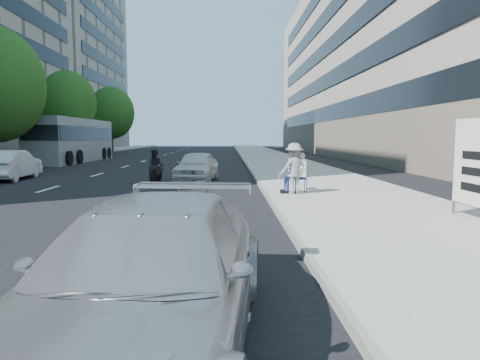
{
  "coord_description": "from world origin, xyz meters",
  "views": [
    {
      "loc": [
        0.21,
        -8.02,
        1.96
      ],
      "look_at": [
        0.49,
        1.77,
        0.96
      ],
      "focal_mm": 32.0,
      "sensor_mm": 36.0,
      "label": 1
    }
  ],
  "objects_px": {
    "white_sedan_near": "(197,166)",
    "parked_sedan": "(150,278)",
    "white_sedan_mid": "(11,165)",
    "seated_protester": "(297,170)",
    "bus": "(74,141)",
    "jogger": "(294,168)",
    "motorcycle": "(156,168)"
  },
  "relations": [
    {
      "from": "white_sedan_near",
      "to": "parked_sedan",
      "type": "bearing_deg",
      "value": -81.08
    },
    {
      "from": "parked_sedan",
      "to": "white_sedan_mid",
      "type": "height_order",
      "value": "parked_sedan"
    },
    {
      "from": "seated_protester",
      "to": "white_sedan_near",
      "type": "bearing_deg",
      "value": 125.6
    },
    {
      "from": "white_sedan_mid",
      "to": "bus",
      "type": "relative_size",
      "value": 0.34
    },
    {
      "from": "parked_sedan",
      "to": "white_sedan_near",
      "type": "distance_m",
      "value": 14.81
    },
    {
      "from": "jogger",
      "to": "seated_protester",
      "type": "bearing_deg",
      "value": -136.93
    },
    {
      "from": "seated_protester",
      "to": "motorcycle",
      "type": "xyz_separation_m",
      "value": [
        -5.26,
        4.56,
        -0.24
      ]
    },
    {
      "from": "white_sedan_mid",
      "to": "bus",
      "type": "distance_m",
      "value": 14.25
    },
    {
      "from": "jogger",
      "to": "bus",
      "type": "height_order",
      "value": "bus"
    },
    {
      "from": "bus",
      "to": "seated_protester",
      "type": "bearing_deg",
      "value": -53.9
    },
    {
      "from": "white_sedan_near",
      "to": "white_sedan_mid",
      "type": "xyz_separation_m",
      "value": [
        -8.48,
        1.03,
        0.01
      ]
    },
    {
      "from": "jogger",
      "to": "parked_sedan",
      "type": "distance_m",
      "value": 10.03
    },
    {
      "from": "white_sedan_near",
      "to": "motorcycle",
      "type": "height_order",
      "value": "motorcycle"
    },
    {
      "from": "seated_protester",
      "to": "bus",
      "type": "relative_size",
      "value": 0.11
    },
    {
      "from": "jogger",
      "to": "white_sedan_near",
      "type": "distance_m",
      "value": 6.21
    },
    {
      "from": "white_sedan_mid",
      "to": "bus",
      "type": "height_order",
      "value": "bus"
    },
    {
      "from": "seated_protester",
      "to": "motorcycle",
      "type": "bearing_deg",
      "value": 139.06
    },
    {
      "from": "parked_sedan",
      "to": "white_sedan_near",
      "type": "height_order",
      "value": "parked_sedan"
    },
    {
      "from": "white_sedan_mid",
      "to": "motorcycle",
      "type": "distance_m",
      "value": 6.93
    },
    {
      "from": "white_sedan_near",
      "to": "bus",
      "type": "bearing_deg",
      "value": 131.55
    },
    {
      "from": "bus",
      "to": "parked_sedan",
      "type": "bearing_deg",
      "value": -68.49
    },
    {
      "from": "jogger",
      "to": "bus",
      "type": "xyz_separation_m",
      "value": [
        -14.06,
        20.25,
        0.68
      ]
    },
    {
      "from": "white_sedan_near",
      "to": "bus",
      "type": "xyz_separation_m",
      "value": [
        -10.62,
        15.09,
        0.97
      ]
    },
    {
      "from": "seated_protester",
      "to": "motorcycle",
      "type": "relative_size",
      "value": 0.64
    },
    {
      "from": "parked_sedan",
      "to": "bus",
      "type": "distance_m",
      "value": 31.95
    },
    {
      "from": "jogger",
      "to": "bus",
      "type": "distance_m",
      "value": 24.66
    },
    {
      "from": "motorcycle",
      "to": "bus",
      "type": "relative_size",
      "value": 0.17
    },
    {
      "from": "white_sedan_near",
      "to": "jogger",
      "type": "bearing_deg",
      "value": -49.85
    },
    {
      "from": "seated_protester",
      "to": "bus",
      "type": "height_order",
      "value": "bus"
    },
    {
      "from": "parked_sedan",
      "to": "bus",
      "type": "height_order",
      "value": "bus"
    },
    {
      "from": "motorcycle",
      "to": "bus",
      "type": "height_order",
      "value": "bus"
    },
    {
      "from": "seated_protester",
      "to": "bus",
      "type": "xyz_separation_m",
      "value": [
        -14.17,
        20.06,
        0.76
      ]
    }
  ]
}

